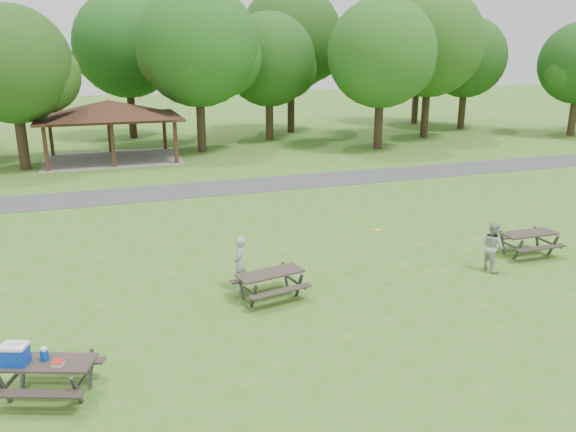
# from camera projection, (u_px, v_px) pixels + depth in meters

# --- Properties ---
(ground) EXTENTS (160.00, 160.00, 0.00)m
(ground) POSITION_uv_depth(u_px,v_px,m) (301.00, 303.00, 15.63)
(ground) COLOR #3E6F1F
(ground) RESTS_ON ground
(asphalt_path) EXTENTS (120.00, 3.20, 0.02)m
(asphalt_path) POSITION_uv_depth(u_px,v_px,m) (204.00, 189.00, 28.30)
(asphalt_path) COLOR #404042
(asphalt_path) RESTS_ON ground
(pavilion) EXTENTS (8.60, 7.01, 3.76)m
(pavilion) POSITION_uv_depth(u_px,v_px,m) (109.00, 111.00, 35.23)
(pavilion) COLOR #3E2216
(pavilion) RESTS_ON ground
(tree_row_d) EXTENTS (6.93, 6.60, 9.27)m
(tree_row_d) POSITION_uv_depth(u_px,v_px,m) (14.00, 68.00, 31.58)
(tree_row_d) COLOR black
(tree_row_d) RESTS_ON ground
(tree_row_e) EXTENTS (8.40, 8.00, 11.02)m
(tree_row_e) POSITION_uv_depth(u_px,v_px,m) (199.00, 49.00, 37.02)
(tree_row_e) COLOR #302015
(tree_row_e) RESTS_ON ground
(tree_row_f) EXTENTS (7.35, 7.00, 9.55)m
(tree_row_f) POSITION_uv_depth(u_px,v_px,m) (270.00, 62.00, 42.34)
(tree_row_f) COLOR #312316
(tree_row_f) RESTS_ON ground
(tree_row_g) EXTENTS (7.77, 7.40, 10.25)m
(tree_row_g) POSITION_uv_depth(u_px,v_px,m) (382.00, 56.00, 38.21)
(tree_row_g) COLOR black
(tree_row_g) RESTS_ON ground
(tree_row_h) EXTENTS (8.61, 8.20, 11.37)m
(tree_row_h) POSITION_uv_depth(u_px,v_px,m) (431.00, 46.00, 43.07)
(tree_row_h) COLOR black
(tree_row_h) RESTS_ON ground
(tree_row_i) EXTENTS (7.14, 6.80, 9.52)m
(tree_row_i) POSITION_uv_depth(u_px,v_px,m) (467.00, 60.00, 48.44)
(tree_row_i) COLOR black
(tree_row_i) RESTS_ON ground
(tree_deep_b) EXTENTS (8.40, 8.00, 11.13)m
(tree_deep_b) POSITION_uv_depth(u_px,v_px,m) (128.00, 48.00, 42.98)
(tree_deep_b) COLOR black
(tree_deep_b) RESTS_ON ground
(tree_deep_c) EXTENTS (8.82, 8.40, 11.90)m
(tree_deep_c) POSITION_uv_depth(u_px,v_px,m) (292.00, 41.00, 46.01)
(tree_deep_c) COLOR black
(tree_deep_c) RESTS_ON ground
(tree_deep_d) EXTENTS (8.40, 8.00, 11.27)m
(tree_deep_d) POSITION_uv_depth(u_px,v_px,m) (420.00, 47.00, 51.58)
(tree_deep_d) COLOR black
(tree_deep_d) RESTS_ON ground
(picnic_table_near) EXTENTS (2.25, 2.04, 1.29)m
(picnic_table_near) POSITION_uv_depth(u_px,v_px,m) (37.00, 364.00, 11.20)
(picnic_table_near) COLOR #312823
(picnic_table_near) RESTS_ON ground
(picnic_table_middle) EXTENTS (2.11, 1.82, 0.81)m
(picnic_table_middle) POSITION_uv_depth(u_px,v_px,m) (270.00, 279.00, 15.74)
(picnic_table_middle) COLOR #332A24
(picnic_table_middle) RESTS_ON ground
(picnic_table_far) EXTENTS (1.91, 1.55, 0.82)m
(picnic_table_far) POSITION_uv_depth(u_px,v_px,m) (528.00, 238.00, 19.12)
(picnic_table_far) COLOR #2F2722
(picnic_table_far) RESTS_ON ground
(frisbee_in_flight) EXTENTS (0.32, 0.32, 0.02)m
(frisbee_in_flight) POSITION_uv_depth(u_px,v_px,m) (377.00, 230.00, 16.82)
(frisbee_in_flight) COLOR yellow
(frisbee_in_flight) RESTS_ON ground
(frisbee_thrower) EXTENTS (0.56, 0.68, 1.61)m
(frisbee_thrower) POSITION_uv_depth(u_px,v_px,m) (240.00, 263.00, 16.30)
(frisbee_thrower) COLOR #A4A4A6
(frisbee_thrower) RESTS_ON ground
(frisbee_catcher) EXTENTS (0.64, 0.80, 1.60)m
(frisbee_catcher) POSITION_uv_depth(u_px,v_px,m) (492.00, 246.00, 17.72)
(frisbee_catcher) COLOR #ADADB0
(frisbee_catcher) RESTS_ON ground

